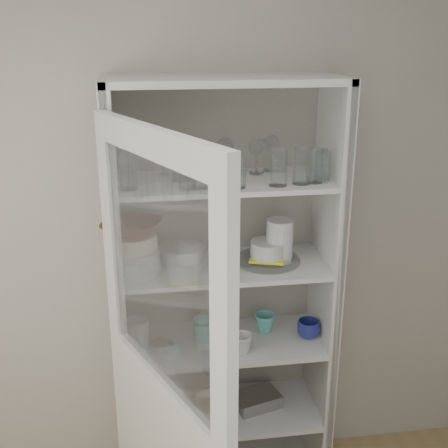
# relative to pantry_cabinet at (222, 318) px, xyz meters

# --- Properties ---
(wall_back) EXTENTS (3.60, 0.02, 2.60)m
(wall_back) POSITION_rel_pantry_cabinet_xyz_m (-0.20, 0.16, 0.36)
(wall_back) COLOR #BAB6B0
(wall_back) RESTS_ON ground
(pantry_cabinet) EXTENTS (1.00, 0.45, 2.10)m
(pantry_cabinet) POSITION_rel_pantry_cabinet_xyz_m (0.00, 0.00, 0.00)
(pantry_cabinet) COLOR beige
(pantry_cabinet) RESTS_ON floor
(cupboard_door) EXTENTS (0.41, 0.84, 2.00)m
(cupboard_door) POSITION_rel_pantry_cabinet_xyz_m (-0.31, -0.70, -0.07)
(cupboard_door) COLOR beige
(cupboard_door) RESTS_ON floor
(tumbler_0) EXTENTS (0.08, 0.08, 0.15)m
(tumbler_0) POSITION_rel_pantry_cabinet_xyz_m (-0.41, -0.17, 0.80)
(tumbler_0) COLOR silver
(tumbler_0) RESTS_ON shelf_glass
(tumbler_1) EXTENTS (0.07, 0.07, 0.13)m
(tumbler_1) POSITION_rel_pantry_cabinet_xyz_m (-0.12, -0.20, 0.79)
(tumbler_1) COLOR silver
(tumbler_1) RESTS_ON shelf_glass
(tumbler_2) EXTENTS (0.07, 0.07, 0.14)m
(tumbler_2) POSITION_rel_pantry_cabinet_xyz_m (-0.17, -0.20, 0.79)
(tumbler_2) COLOR silver
(tumbler_2) RESTS_ON shelf_glass
(tumbler_3) EXTENTS (0.07, 0.07, 0.12)m
(tumbler_3) POSITION_rel_pantry_cabinet_xyz_m (0.04, -0.21, 0.78)
(tumbler_3) COLOR silver
(tumbler_3) RESTS_ON shelf_glass
(tumbler_4) EXTENTS (0.09, 0.09, 0.15)m
(tumbler_4) POSITION_rel_pantry_cabinet_xyz_m (0.21, -0.20, 0.80)
(tumbler_4) COLOR silver
(tumbler_4) RESTS_ON shelf_glass
(tumbler_5) EXTENTS (0.09, 0.09, 0.15)m
(tumbler_5) POSITION_rel_pantry_cabinet_xyz_m (0.31, -0.19, 0.80)
(tumbler_5) COLOR silver
(tumbler_5) RESTS_ON shelf_glass
(tumbler_6) EXTENTS (0.08, 0.08, 0.13)m
(tumbler_6) POSITION_rel_pantry_cabinet_xyz_m (0.41, -0.17, 0.79)
(tumbler_6) COLOR silver
(tumbler_6) RESTS_ON shelf_glass
(tumbler_7) EXTENTS (0.07, 0.07, 0.14)m
(tumbler_7) POSITION_rel_pantry_cabinet_xyz_m (-0.41, -0.04, 0.79)
(tumbler_7) COLOR silver
(tumbler_7) RESTS_ON shelf_glass
(tumbler_8) EXTENTS (0.10, 0.10, 0.15)m
(tumbler_8) POSITION_rel_pantry_cabinet_xyz_m (-0.18, -0.04, 0.80)
(tumbler_8) COLOR silver
(tumbler_8) RESTS_ON shelf_glass
(tumbler_9) EXTENTS (0.08, 0.08, 0.13)m
(tumbler_9) POSITION_rel_pantry_cabinet_xyz_m (-0.19, -0.07, 0.79)
(tumbler_9) COLOR silver
(tumbler_9) RESTS_ON shelf_glass
(tumbler_10) EXTENTS (0.08, 0.08, 0.13)m
(tumbler_10) POSITION_rel_pantry_cabinet_xyz_m (-0.13, -0.06, 0.79)
(tumbler_10) COLOR silver
(tumbler_10) RESTS_ON shelf_glass
(tumbler_11) EXTENTS (0.08, 0.08, 0.14)m
(tumbler_11) POSITION_rel_pantry_cabinet_xyz_m (-0.02, -0.08, 0.79)
(tumbler_11) COLOR silver
(tumbler_11) RESTS_ON shelf_glass
(goblet_0) EXTENTS (0.07, 0.07, 0.16)m
(goblet_0) POSITION_rel_pantry_cabinet_xyz_m (-0.26, 0.05, 0.80)
(goblet_0) COLOR silver
(goblet_0) RESTS_ON shelf_glass
(goblet_1) EXTENTS (0.08, 0.08, 0.18)m
(goblet_1) POSITION_rel_pantry_cabinet_xyz_m (0.02, 0.04, 0.81)
(goblet_1) COLOR silver
(goblet_1) RESTS_ON shelf_glass
(goblet_2) EXTENTS (0.08, 0.08, 0.18)m
(goblet_2) POSITION_rel_pantry_cabinet_xyz_m (0.16, 0.02, 0.81)
(goblet_2) COLOR silver
(goblet_2) RESTS_ON shelf_glass
(goblet_3) EXTENTS (0.08, 0.08, 0.18)m
(goblet_3) POSITION_rel_pantry_cabinet_xyz_m (0.24, 0.06, 0.81)
(goblet_3) COLOR silver
(goblet_3) RESTS_ON shelf_glass
(plate_stack_front) EXTENTS (0.23, 0.23, 0.11)m
(plate_stack_front) POSITION_rel_pantry_cabinet_xyz_m (-0.41, -0.10, 0.38)
(plate_stack_front) COLOR silver
(plate_stack_front) RESTS_ON shelf_plates
(plate_stack_back) EXTENTS (0.21, 0.21, 0.06)m
(plate_stack_back) POSITION_rel_pantry_cabinet_xyz_m (-0.18, 0.04, 0.35)
(plate_stack_back) COLOR silver
(plate_stack_back) RESTS_ON shelf_plates
(cream_bowl) EXTENTS (0.29, 0.29, 0.07)m
(cream_bowl) POSITION_rel_pantry_cabinet_xyz_m (-0.41, -0.10, 0.47)
(cream_bowl) COLOR white
(cream_bowl) RESTS_ON plate_stack_front
(terracotta_bowl) EXTENTS (0.33, 0.33, 0.06)m
(terracotta_bowl) POSITION_rel_pantry_cabinet_xyz_m (-0.41, -0.10, 0.53)
(terracotta_bowl) COLOR maroon
(terracotta_bowl) RESTS_ON cream_bowl
(glass_platter) EXTENTS (0.34, 0.34, 0.02)m
(glass_platter) POSITION_rel_pantry_cabinet_xyz_m (0.20, -0.07, 0.33)
(glass_platter) COLOR silver
(glass_platter) RESTS_ON shelf_plates
(yellow_trivet) EXTENTS (0.20, 0.20, 0.01)m
(yellow_trivet) POSITION_rel_pantry_cabinet_xyz_m (0.20, -0.07, 0.34)
(yellow_trivet) COLOR #FFF631
(yellow_trivet) RESTS_ON glass_platter
(white_ramekin) EXTENTS (0.18, 0.18, 0.07)m
(white_ramekin) POSITION_rel_pantry_cabinet_xyz_m (0.20, -0.07, 0.38)
(white_ramekin) COLOR silver
(white_ramekin) RESTS_ON yellow_trivet
(grey_bowl_stack) EXTENTS (0.12, 0.12, 0.20)m
(grey_bowl_stack) POSITION_rel_pantry_cabinet_xyz_m (0.26, -0.07, 0.42)
(grey_bowl_stack) COLOR silver
(grey_bowl_stack) RESTS_ON shelf_plates
(mug_blue) EXTENTS (0.15, 0.15, 0.09)m
(mug_blue) POSITION_rel_pantry_cabinet_xyz_m (0.41, -0.10, -0.04)
(mug_blue) COLOR navy
(mug_blue) RESTS_ON shelf_mugs
(mug_teal) EXTENTS (0.12, 0.12, 0.09)m
(mug_teal) POSITION_rel_pantry_cabinet_xyz_m (0.21, -0.02, -0.03)
(mug_teal) COLOR teal
(mug_teal) RESTS_ON shelf_mugs
(mug_white) EXTENTS (0.12, 0.12, 0.09)m
(mug_white) POSITION_rel_pantry_cabinet_xyz_m (0.07, -0.19, -0.03)
(mug_white) COLOR silver
(mug_white) RESTS_ON shelf_mugs
(teal_jar) EXTENTS (0.09, 0.09, 0.11)m
(teal_jar) POSITION_rel_pantry_cabinet_xyz_m (-0.10, -0.05, -0.02)
(teal_jar) COLOR teal
(teal_jar) RESTS_ON shelf_mugs
(measuring_cups) EXTENTS (0.10, 0.10, 0.04)m
(measuring_cups) POSITION_rel_pantry_cabinet_xyz_m (-0.31, -0.11, -0.06)
(measuring_cups) COLOR silver
(measuring_cups) RESTS_ON shelf_mugs
(white_canister) EXTENTS (0.14, 0.14, 0.13)m
(white_canister) POSITION_rel_pantry_cabinet_xyz_m (-0.41, -0.05, -0.01)
(white_canister) COLOR silver
(white_canister) RESTS_ON shelf_mugs
(cream_dish) EXTENTS (0.28, 0.28, 0.07)m
(cream_dish) POSITION_rel_pantry_cabinet_xyz_m (-0.05, -0.08, -0.45)
(cream_dish) COLOR white
(cream_dish) RESTS_ON shelf_bot
(tin_box) EXTENTS (0.26, 0.21, 0.07)m
(tin_box) POSITION_rel_pantry_cabinet_xyz_m (0.17, -0.06, -0.45)
(tin_box) COLOR gray
(tin_box) RESTS_ON shelf_bot
(tumbler_12) EXTENTS (0.07, 0.07, 0.15)m
(tumbler_12) POSITION_rel_pantry_cabinet_xyz_m (0.38, -0.17, 0.79)
(tumbler_12) COLOR silver
(tumbler_12) RESTS_ON shelf_glass
(tumbler_13) EXTENTS (0.07, 0.07, 0.14)m
(tumbler_13) POSITION_rel_pantry_cabinet_xyz_m (0.40, -0.15, 0.79)
(tumbler_13) COLOR silver
(tumbler_13) RESTS_ON shelf_glass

